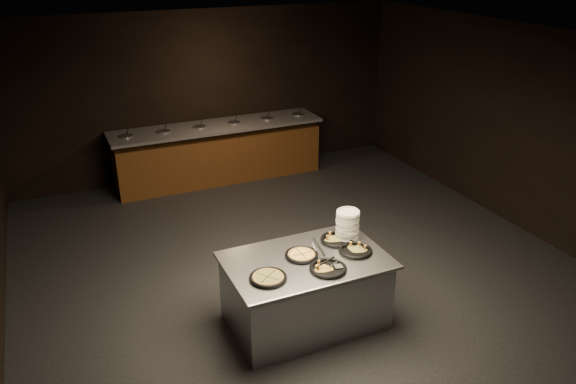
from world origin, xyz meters
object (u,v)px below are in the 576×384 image
serving_counter (305,292)px  pan_veggie_whole (268,277)px  plate_stack (348,225)px  pan_cheese_whole (302,255)px

serving_counter → pan_veggie_whole: size_ratio=4.51×
serving_counter → plate_stack: 0.90m
plate_stack → pan_veggie_whole: size_ratio=0.86×
plate_stack → pan_cheese_whole: plate_stack is taller
serving_counter → plate_stack: (0.63, 0.23, 0.59)m
pan_cheese_whole → pan_veggie_whole: bearing=-152.0°
pan_veggie_whole → pan_cheese_whole: size_ratio=1.06×
serving_counter → plate_stack: bearing=20.2°
pan_veggie_whole → pan_cheese_whole: 0.56m
plate_stack → pan_cheese_whole: bearing=-165.5°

